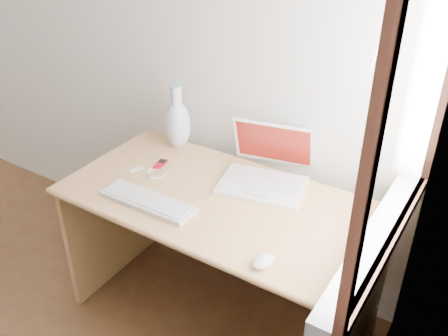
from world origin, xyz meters
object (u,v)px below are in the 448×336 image
Objects in this scene: vase at (178,123)px; laptop at (268,171)px; desk at (229,226)px; external_keyboard at (147,201)px.

laptop is at bearing -6.06° from vase.
laptop is (0.11, 0.14, 0.26)m from desk.
desk is 4.15× the size of vase.
external_keyboard is at bearing -68.16° from vase.
laptop reaches higher than external_keyboard.
external_keyboard is (-0.23, -0.27, 0.21)m from desk.
desk is 3.18× the size of external_keyboard.
laptop is at bearing 48.95° from external_keyboard.
laptop is 0.53m from vase.
laptop is 1.26× the size of vase.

